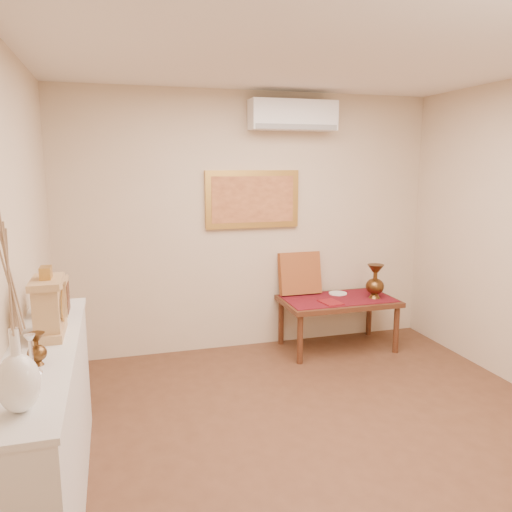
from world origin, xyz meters
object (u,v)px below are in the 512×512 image
object	(u,v)px
display_ledge	(48,429)
wooden_chest	(56,296)
white_vase	(11,306)
low_table	(338,305)
mantel_clock	(49,307)
brass_urn_tall	(375,278)

from	to	relation	value
display_ledge	wooden_chest	size ratio (longest dim) A/B	8.28
white_vase	low_table	xyz separation A→B (m)	(2.66, 2.63, -0.94)
white_vase	mantel_clock	size ratio (longest dim) A/B	2.17
wooden_chest	white_vase	bearing A→B (deg)	-90.38
white_vase	display_ledge	distance (m)	1.20
white_vase	wooden_chest	world-z (taller)	white_vase
brass_urn_tall	mantel_clock	world-z (taller)	mantel_clock
display_ledge	low_table	xyz separation A→B (m)	(2.67, 1.88, -0.01)
white_vase	wooden_chest	bearing A→B (deg)	89.62
mantel_clock	low_table	xyz separation A→B (m)	(2.65, 1.69, -0.67)
brass_urn_tall	wooden_chest	bearing A→B (deg)	-159.03
white_vase	mantel_clock	xyz separation A→B (m)	(0.02, 0.94, -0.27)
brass_urn_tall	mantel_clock	size ratio (longest dim) A/B	1.08
white_vase	low_table	distance (m)	3.86
display_ledge	wooden_chest	world-z (taller)	wooden_chest
mantel_clock	wooden_chest	xyz separation A→B (m)	(-0.01, 0.44, -0.05)
wooden_chest	brass_urn_tall	bearing A→B (deg)	20.97
wooden_chest	mantel_clock	bearing A→B (deg)	-89.19
white_vase	brass_urn_tall	distance (m)	4.01
low_table	mantel_clock	bearing A→B (deg)	-147.38
white_vase	display_ledge	xyz separation A→B (m)	(-0.01, 0.75, -0.93)
mantel_clock	low_table	world-z (taller)	mantel_clock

